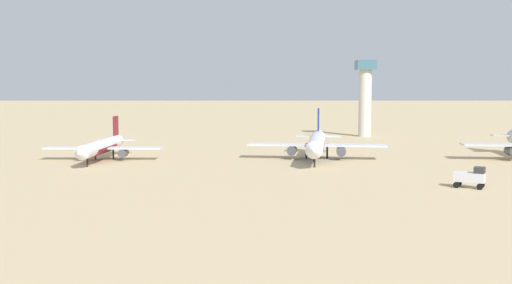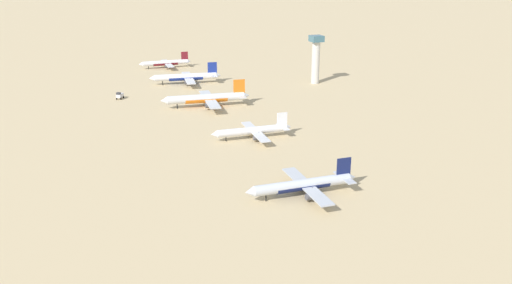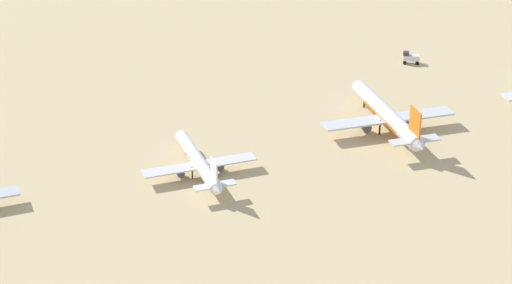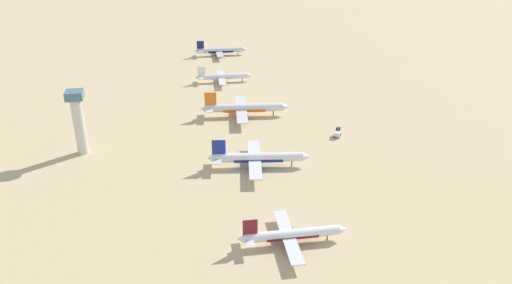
% 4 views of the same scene
% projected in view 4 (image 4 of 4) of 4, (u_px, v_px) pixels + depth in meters
% --- Properties ---
extents(ground_plane, '(1800.00, 1800.00, 0.00)m').
position_uv_depth(ground_plane, '(245.00, 114.00, 265.27)').
color(ground_plane, tan).
extents(parked_jet_0, '(36.45, 29.54, 10.53)m').
position_uv_depth(parked_jet_0, '(291.00, 235.00, 164.32)').
color(parked_jet_0, white).
rests_on(parked_jet_0, ground).
extents(parked_jet_1, '(43.37, 35.41, 12.52)m').
position_uv_depth(parked_jet_1, '(257.00, 158.00, 211.50)').
color(parked_jet_1, white).
rests_on(parked_jet_1, ground).
extents(parked_jet_2, '(45.94, 37.45, 13.25)m').
position_uv_depth(parked_jet_2, '(244.00, 108.00, 260.86)').
color(parked_jet_2, silver).
rests_on(parked_jet_2, ground).
extents(parked_jet_3, '(35.25, 28.62, 10.17)m').
position_uv_depth(parked_jet_3, '(223.00, 77.00, 309.99)').
color(parked_jet_3, white).
rests_on(parked_jet_3, ground).
extents(parked_jet_4, '(38.07, 30.88, 10.99)m').
position_uv_depth(parked_jet_4, '(220.00, 50.00, 362.56)').
color(parked_jet_4, silver).
rests_on(parked_jet_4, ground).
extents(service_truck, '(4.76, 5.70, 3.90)m').
position_uv_depth(service_truck, '(338.00, 132.00, 239.51)').
color(service_truck, silver).
rests_on(service_truck, ground).
extents(control_tower, '(7.20, 7.20, 28.79)m').
position_uv_depth(control_tower, '(78.00, 119.00, 218.21)').
color(control_tower, beige).
rests_on(control_tower, ground).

